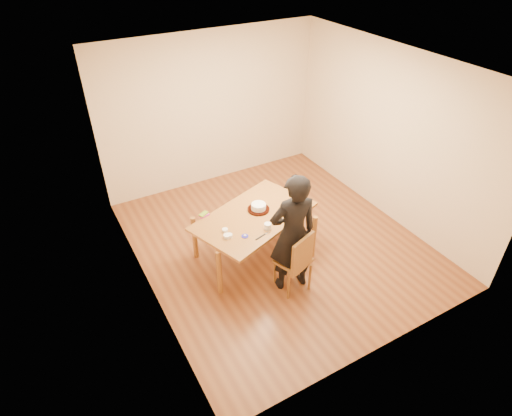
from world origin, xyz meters
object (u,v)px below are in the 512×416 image
dining_table (254,216)px  person (293,234)px  dining_chair (293,261)px  cake (259,207)px  cake_plate (259,209)px

dining_table → person: size_ratio=0.97×
dining_table → person: 0.76m
dining_table → dining_chair: size_ratio=4.22×
dining_chair → dining_table: bearing=81.3°
dining_table → dining_chair: bearing=-98.8°
person → dining_chair: bearing=100.4°
dining_chair → cake: (-0.04, 0.85, 0.36)m
dining_table → person: person is taller
cake_plate → cake: (0.00, 0.00, 0.05)m
cake_plate → person: bearing=-87.3°
dining_table → person: bearing=-98.2°
dining_table → cake: (0.11, 0.08, 0.08)m
cake → dining_chair: bearing=-87.5°
cake_plate → cake: size_ratio=1.47×
cake_plate → person: 0.81m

